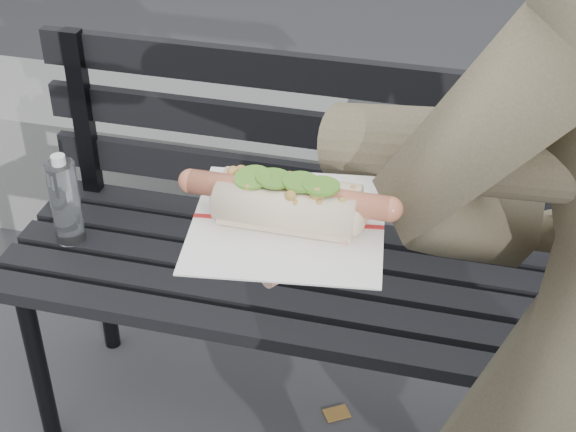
% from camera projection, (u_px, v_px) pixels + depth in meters
% --- Properties ---
extents(park_bench, '(1.50, 0.44, 0.88)m').
position_uv_depth(park_bench, '(355.00, 243.00, 1.84)').
color(park_bench, black).
rests_on(park_bench, ground).
extents(concrete_block, '(1.20, 0.40, 0.40)m').
position_uv_depth(concrete_block, '(146.00, 160.00, 2.75)').
color(concrete_block, slate).
rests_on(concrete_block, ground).
extents(held_hotdog, '(0.62, 0.32, 0.20)m').
position_uv_depth(held_hotdog, '(489.00, 174.00, 0.87)').
color(held_hotdog, brown).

